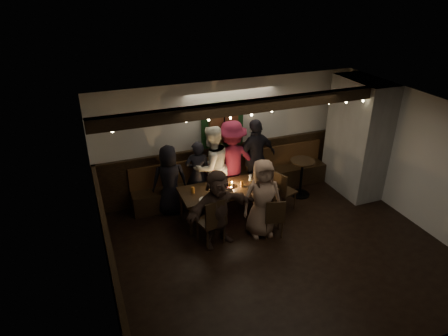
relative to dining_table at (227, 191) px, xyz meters
name	(u,v)px	position (x,y,z in m)	size (l,w,h in m)	color
room	(296,159)	(1.55, 0.02, 0.45)	(6.02, 5.01, 2.62)	black
dining_table	(227,191)	(0.00, 0.00, 0.00)	(1.92, 0.82, 0.83)	black
chair_near_left	(213,219)	(-0.58, -0.76, -0.08)	(0.53, 0.53, 0.98)	black
chair_near_right	(274,216)	(0.58, -0.94, -0.16)	(0.46, 0.46, 0.83)	black
chair_end	(282,189)	(1.18, -0.13, -0.13)	(0.51, 0.51, 0.89)	black
high_top	(302,173)	(1.89, 0.27, -0.08)	(0.55, 0.55, 0.87)	black
person_a	(170,180)	(-1.03, 0.65, 0.12)	(0.73, 0.48, 1.50)	black
person_b	(198,174)	(-0.39, 0.72, 0.11)	(0.54, 0.36, 1.49)	black
person_c	(212,166)	(-0.11, 0.65, 0.27)	(0.87, 0.68, 1.80)	silver
person_d	(232,161)	(0.39, 0.75, 0.28)	(1.17, 0.67, 1.81)	maroon
person_e	(255,157)	(0.96, 0.74, 0.26)	(1.04, 0.43, 1.78)	black
person_f	(218,209)	(-0.48, -0.75, 0.13)	(1.41, 0.45, 1.52)	#3B2A23
person_g	(262,198)	(0.40, -0.76, 0.16)	(0.77, 0.50, 1.57)	#92715D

